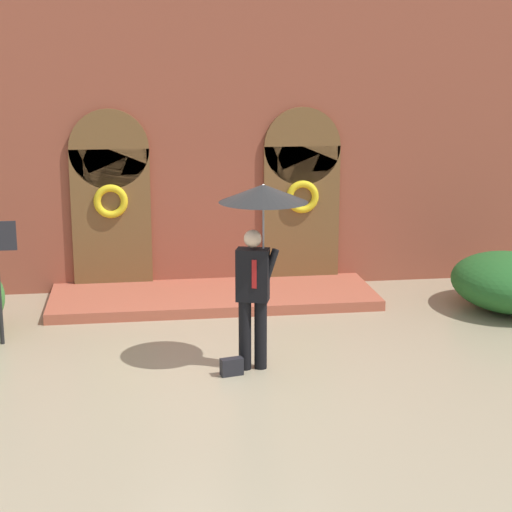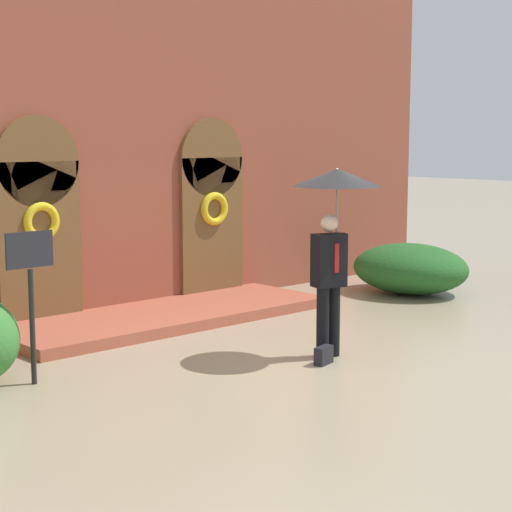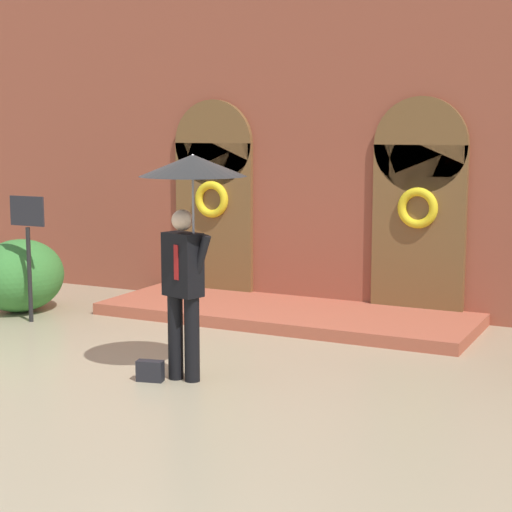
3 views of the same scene
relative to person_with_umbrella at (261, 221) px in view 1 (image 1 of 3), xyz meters
The scene contains 5 objects.
ground_plane 1.94m from the person_with_umbrella, behind, with size 80.00×80.00×0.00m, color tan.
building_facade 4.26m from the person_with_umbrella, 94.27° to the left, with size 14.00×2.30×5.60m.
person_with_umbrella is the anchor object (origin of this frame).
handbag 1.86m from the person_with_umbrella, 152.94° to the right, with size 0.28×0.12×0.22m, color black.
shrub_right 4.93m from the person_with_umbrella, 25.51° to the left, with size 1.79×2.14×0.88m, color #235B23.
Camera 1 is at (-1.20, -10.19, 3.89)m, focal length 60.00 mm.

